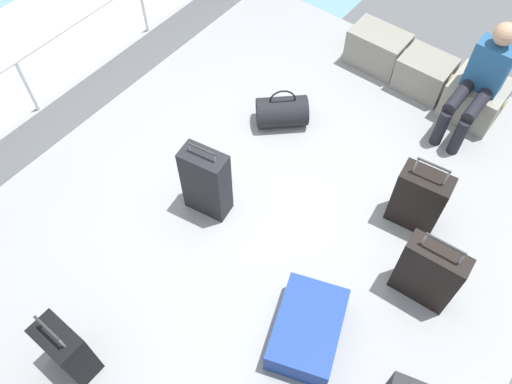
# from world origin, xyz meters

# --- Properties ---
(ground_plane) EXTENTS (4.40, 5.20, 0.06)m
(ground_plane) POSITION_xyz_m (0.00, 0.00, -0.03)
(ground_plane) COLOR #939699
(gunwale_port) EXTENTS (0.06, 5.20, 0.45)m
(gunwale_port) POSITION_xyz_m (-2.17, 0.00, 0.23)
(gunwale_port) COLOR #939699
(gunwale_port) RESTS_ON ground_plane
(railing_port) EXTENTS (0.04, 4.20, 1.02)m
(railing_port) POSITION_xyz_m (-2.17, 0.00, 0.78)
(railing_port) COLOR silver
(railing_port) RESTS_ON ground_plane
(sea_wake) EXTENTS (12.00, 12.00, 0.01)m
(sea_wake) POSITION_xyz_m (-3.60, 0.00, -0.34)
(sea_wake) COLOR #6B99A8
(sea_wake) RESTS_ON ground_plane
(cargo_crate_0) EXTENTS (0.62, 0.38, 0.40)m
(cargo_crate_0) POSITION_xyz_m (-0.30, 2.17, 0.20)
(cargo_crate_0) COLOR gray
(cargo_crate_0) RESTS_ON ground_plane
(cargo_crate_1) EXTENTS (0.55, 0.41, 0.37)m
(cargo_crate_1) POSITION_xyz_m (0.27, 2.14, 0.19)
(cargo_crate_1) COLOR gray
(cargo_crate_1) RESTS_ON ground_plane
(cargo_crate_2) EXTENTS (0.56, 0.49, 0.41)m
(cargo_crate_2) POSITION_xyz_m (0.82, 2.11, 0.20)
(cargo_crate_2) COLOR gray
(cargo_crate_2) RESTS_ON ground_plane
(passenger_seated) EXTENTS (0.34, 0.66, 1.11)m
(passenger_seated) POSITION_xyz_m (0.82, 1.93, 0.59)
(passenger_seated) COLOR #26598C
(passenger_seated) RESTS_ON ground_plane
(suitcase_0) EXTENTS (0.36, 0.22, 0.72)m
(suitcase_0) POSITION_xyz_m (-0.37, -1.97, 0.28)
(suitcase_0) COLOR black
(suitcase_0) RESTS_ON ground_plane
(suitcase_1) EXTENTS (0.46, 0.21, 0.78)m
(suitcase_1) POSITION_xyz_m (1.34, 0.07, 0.32)
(suitcase_1) COLOR black
(suitcase_1) RESTS_ON ground_plane
(suitcase_2) EXTENTS (0.67, 0.81, 0.25)m
(suitcase_2) POSITION_xyz_m (0.84, -0.77, 0.13)
(suitcase_2) COLOR navy
(suitcase_2) RESTS_ON ground_plane
(suitcase_3) EXTENTS (0.41, 0.26, 0.80)m
(suitcase_3) POSITION_xyz_m (-0.50, -0.33, 0.35)
(suitcase_3) COLOR black
(suitcase_3) RESTS_ON ground_plane
(suitcase_6) EXTENTS (0.43, 0.27, 0.78)m
(suitcase_6) POSITION_xyz_m (0.96, 0.64, 0.31)
(suitcase_6) COLOR black
(suitcase_6) RESTS_ON ground_plane
(duffel_bag) EXTENTS (0.56, 0.55, 0.43)m
(duffel_bag) POSITION_xyz_m (-0.59, 0.86, 0.15)
(duffel_bag) COLOR black
(duffel_bag) RESTS_ON ground_plane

